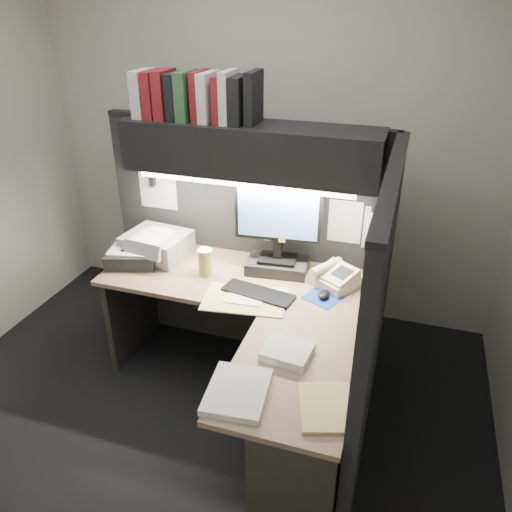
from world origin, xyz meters
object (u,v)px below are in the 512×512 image
printer (157,245)px  telephone (337,277)px  monitor (278,239)px  notebook_stack (133,256)px  overhead_shelf (250,149)px  coffee_cup (205,263)px  keyboard (258,293)px  desk (260,380)px

printer → telephone: bearing=6.1°
monitor → notebook_stack: size_ratio=1.81×
overhead_shelf → telephone: size_ratio=6.10×
overhead_shelf → printer: overhead_shelf is taller
overhead_shelf → monitor: bearing=-11.5°
telephone → coffee_cup: (-0.81, -0.13, 0.03)m
keyboard → notebook_stack: 0.92m
printer → coffee_cup: bearing=-11.8°
monitor → printer: bearing=177.5°
printer → notebook_stack: printer is taller
telephone → notebook_stack: (-1.33, -0.14, -0.00)m
desk → overhead_shelf: 1.33m
telephone → coffee_cup: coffee_cup is taller
telephone → desk: bearing=-81.0°
telephone → coffee_cup: bearing=-138.8°
telephone → notebook_stack: size_ratio=0.80×
coffee_cup → overhead_shelf: bearing=43.7°
notebook_stack → telephone: bearing=5.9°
keyboard → telephone: 0.50m
desk → coffee_cup: (-0.53, 0.53, 0.37)m
printer → notebook_stack: bearing=-119.2°
printer → notebook_stack: size_ratio=1.25×
overhead_shelf → monitor: (0.19, -0.04, -0.54)m
monitor → keyboard: size_ratio=1.33×
monitor → notebook_stack: (-0.94, -0.19, -0.18)m
keyboard → telephone: telephone is taller
keyboard → coffee_cup: (-0.39, 0.14, 0.07)m
overhead_shelf → printer: (-0.64, -0.08, -0.69)m
desk → coffee_cup: coffee_cup is taller
coffee_cup → printer: bearing=161.7°
keyboard → coffee_cup: coffee_cup is taller
coffee_cup → notebook_stack: bearing=-178.9°
coffee_cup → printer: (-0.41, 0.14, -0.00)m
overhead_shelf → notebook_stack: (-0.75, -0.23, -0.72)m
desk → overhead_shelf: bearing=111.8°
keyboard → coffee_cup: size_ratio=2.65×
coffee_cup → printer: coffee_cup is taller
telephone → monitor: bearing=-155.2°
monitor → printer: 0.85m
coffee_cup → notebook_stack: (-0.52, -0.01, -0.03)m
desk → printer: bearing=144.6°
desk → keyboard: keyboard is taller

